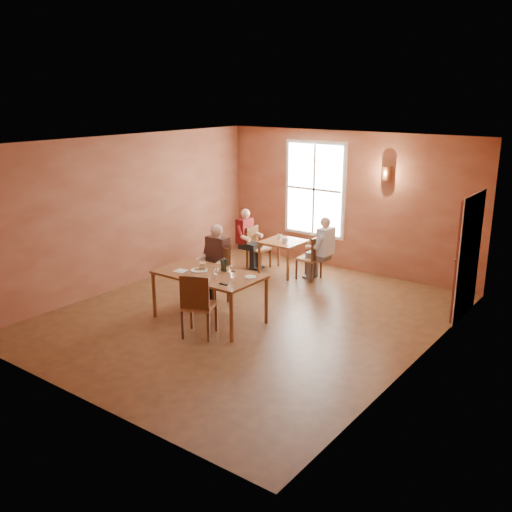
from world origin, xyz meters
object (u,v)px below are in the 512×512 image
Objects in this scene: diner_main at (211,268)px; chair_diner_maroon at (259,248)px; chair_diner_main at (212,276)px; chair_diner_white at (309,257)px; chair_empty at (199,304)px; diner_white at (311,249)px; diner_maroon at (258,240)px; main_table at (209,297)px; second_table at (283,257)px.

diner_main is 1.51× the size of chair_diner_maroon.
chair_diner_white is (0.68, 2.29, -0.05)m from chair_diner_main.
diner_white is (-0.08, 3.51, 0.12)m from chair_empty.
diner_main is at bearing 90.00° from chair_diner_main.
chair_diner_maroon is at bearing 90.00° from diner_maroon.
diner_white is at bearing -107.07° from diner_main.
chair_empty is at bearing 123.54° from diner_main.
diner_maroon is at bearing -90.00° from chair_diner_maroon.
chair_diner_main is at bearing 99.18° from chair_empty.
diner_main is 1.49× the size of chair_diner_white.
diner_white reaches higher than main_table.
diner_white is (0.21, 2.94, 0.23)m from main_table.
chair_diner_maroon is 0.18m from diner_maroon.
chair_diner_main is 0.18m from diner_main.
diner_main is 1.07× the size of diner_white.
second_table is 0.89× the size of chair_diner_maroon.
second_table is 0.74m from diner_white.
chair_diner_main is 2.37m from chair_diner_maroon.
diner_white reaches higher than chair_diner_maroon.
chair_diner_maroon reaches higher than main_table.
diner_maroon is (-1.33, 0.00, 0.17)m from chair_diner_white.
chair_diner_white is (0.18, 2.94, 0.04)m from main_table.
chair_diner_white is (0.68, 2.32, -0.23)m from diner_main.
diner_maroon is (-1.36, 0.00, -0.02)m from diner_white.
chair_empty is at bearing -63.15° from main_table.
chair_diner_maroon is at bearing 90.00° from diner_white.
chair_diner_maroon is (-1.30, 0.00, -0.01)m from chair_diner_white.
diner_main is 2.43m from chair_diner_white.
chair_empty is at bearing 122.88° from chair_diner_main.
diner_white is at bearing 67.53° from chair_empty.
second_table is (0.03, 2.29, -0.16)m from chair_diner_main.
diner_main is 2.43m from diner_white.
diner_main is at bearing 128.88° from main_table.
chair_diner_maroon is (-0.62, 2.29, -0.06)m from chair_diner_main.
chair_empty is (0.79, -1.19, -0.16)m from diner_main.
chair_empty is 1.16× the size of chair_diner_maroon.
main_table is 3.15m from chair_diner_maroon.
main_table is 1.96× the size of chair_diner_maroon.
chair_diner_main is (-0.50, 0.65, 0.10)m from main_table.
main_table is 2.21× the size of second_table.
main_table is at bearing 175.87° from diner_white.
chair_empty is (0.29, -0.57, 0.11)m from main_table.
second_table is at bearing 90.00° from chair_diner_white.
chair_diner_main is 0.80× the size of diner_white.
main_table is 0.83m from chair_diner_main.
chair_diner_white is 1.34m from diner_maroon.
chair_empty is (0.79, -1.22, 0.01)m from chair_diner_main.
chair_diner_white is (0.65, 0.00, 0.11)m from second_table.
diner_maroon is at bearing 90.00° from diner_white.
main_table is at bearing 93.14° from chair_empty.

